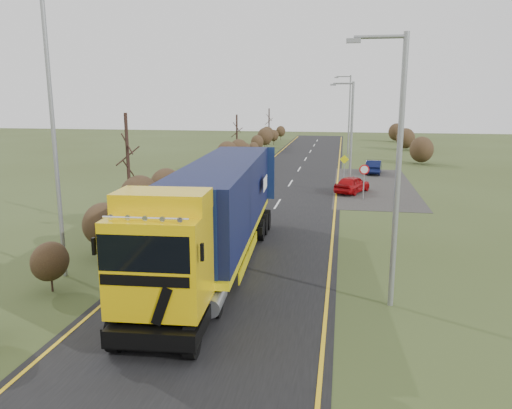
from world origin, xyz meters
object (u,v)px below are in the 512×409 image
object	(u,v)px
car_red_hatchback	(352,184)
car_blue_sedan	(374,167)
streetlight_near	(395,162)
speed_sign	(364,175)
lorry	(217,210)

from	to	relation	value
car_red_hatchback	car_blue_sedan	world-z (taller)	car_red_hatchback
car_red_hatchback	streetlight_near	size ratio (longest dim) A/B	0.42
speed_sign	streetlight_near	bearing A→B (deg)	-89.38
lorry	speed_sign	bearing A→B (deg)	63.65
car_blue_sedan	speed_sign	xyz separation A→B (m)	(-1.34, -12.13, 1.08)
lorry	streetlight_near	bearing A→B (deg)	-25.06
lorry	car_blue_sedan	xyz separation A→B (m)	(7.65, 27.07, -1.84)
lorry	car_blue_sedan	bearing A→B (deg)	70.76
car_red_hatchback	car_blue_sedan	distance (m)	9.91
lorry	streetlight_near	distance (m)	7.37
car_red_hatchback	streetlight_near	bearing A→B (deg)	117.54
car_red_hatchback	car_blue_sedan	bearing A→B (deg)	-76.94
streetlight_near	car_red_hatchback	bearing A→B (deg)	92.57
lorry	car_red_hatchback	xyz separation A→B (m)	(5.60, 17.38, -1.82)
streetlight_near	speed_sign	bearing A→B (deg)	90.62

